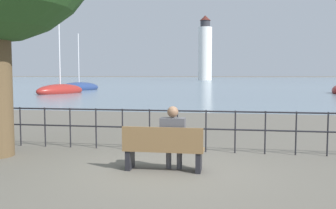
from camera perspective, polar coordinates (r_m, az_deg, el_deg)
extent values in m
plane|color=#605B51|center=(7.65, -0.63, -9.96)|extent=(1000.00, 1000.00, 0.00)
cube|color=slate|center=(168.80, 9.17, 3.83)|extent=(600.00, 300.00, 0.01)
cube|color=brown|center=(7.56, -0.64, -6.84)|extent=(1.61, 0.45, 0.05)
cube|color=brown|center=(7.31, -0.92, -5.23)|extent=(1.61, 0.04, 0.45)
cube|color=black|center=(7.76, -5.81, -8.26)|extent=(0.10, 0.41, 0.40)
cube|color=black|center=(7.52, 4.72, -8.67)|extent=(0.10, 0.41, 0.40)
cylinder|color=#4C4C51|center=(7.74, 0.11, -8.09)|extent=(0.11, 0.11, 0.45)
cylinder|color=#4C4C51|center=(7.70, 1.75, -8.14)|extent=(0.11, 0.11, 0.45)
cube|color=#4C4C51|center=(7.58, 0.83, -6.23)|extent=(0.42, 0.26, 0.14)
cube|color=#4C4C51|center=(7.45, 0.73, -4.40)|extent=(0.49, 0.24, 0.62)
sphere|color=#846047|center=(7.40, 0.73, -1.12)|extent=(0.22, 0.22, 0.22)
cylinder|color=black|center=(10.87, -21.56, -3.13)|extent=(0.04, 0.04, 1.05)
cylinder|color=black|center=(10.52, -18.23, -3.29)|extent=(0.04, 0.04, 1.05)
cylinder|color=black|center=(10.21, -14.67, -3.44)|extent=(0.04, 0.04, 1.05)
cylinder|color=black|center=(9.94, -10.91, -3.59)|extent=(0.04, 0.04, 1.05)
cylinder|color=black|center=(9.71, -6.95, -3.73)|extent=(0.04, 0.04, 1.05)
cylinder|color=black|center=(9.53, -2.82, -3.86)|extent=(0.04, 0.04, 1.05)
cylinder|color=black|center=(9.41, 1.44, -3.97)|extent=(0.04, 0.04, 1.05)
cylinder|color=black|center=(9.33, 5.80, -4.05)|extent=(0.04, 0.04, 1.05)
cylinder|color=black|center=(9.32, 10.20, -4.12)|extent=(0.04, 0.04, 1.05)
cylinder|color=black|center=(9.35, 14.59, -4.16)|extent=(0.04, 0.04, 1.05)
cylinder|color=black|center=(9.44, 18.93, -4.18)|extent=(0.04, 0.04, 1.05)
cylinder|color=black|center=(9.58, 23.15, -4.18)|extent=(0.04, 0.04, 1.05)
cylinder|color=black|center=(9.35, 1.45, -0.96)|extent=(12.86, 0.04, 0.04)
cylinder|color=black|center=(9.40, 1.45, -3.65)|extent=(12.86, 0.04, 0.04)
ellipsoid|color=navy|center=(48.27, -13.40, 2.48)|extent=(4.58, 7.06, 1.44)
cylinder|color=silver|center=(48.28, -13.48, 6.75)|extent=(0.14, 0.14, 6.34)
ellipsoid|color=maroon|center=(40.00, -16.09, 2.02)|extent=(3.99, 6.17, 1.40)
cylinder|color=silver|center=(40.10, -16.25, 9.12)|extent=(0.14, 0.14, 9.08)
cylinder|color=white|center=(135.05, 5.66, 7.69)|extent=(4.86, 4.86, 18.79)
cylinder|color=#2D2D33|center=(136.04, 5.69, 12.12)|extent=(3.40, 3.40, 2.29)
cone|color=#4C1E19|center=(136.33, 5.70, 12.98)|extent=(3.89, 3.89, 1.83)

